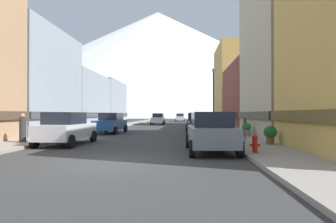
{
  "coord_description": "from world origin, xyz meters",
  "views": [
    {
      "loc": [
        2.66,
        -9.69,
        1.7
      ],
      "look_at": [
        -0.22,
        39.26,
        2.09
      ],
      "focal_mm": 30.64,
      "sensor_mm": 36.0,
      "label": 1
    }
  ],
  "objects_px": {
    "car_right_1": "(201,125)",
    "car_driving_1": "(180,117)",
    "pedestrian_0": "(72,124)",
    "potted_plant_2": "(246,128)",
    "car_left_1": "(111,123)",
    "potted_plant_1": "(270,134)",
    "car_driving_0": "(158,119)",
    "car_left_0": "(66,128)",
    "streetlamp_right": "(213,89)",
    "parking_meter_near": "(245,127)",
    "fire_hydrant_near": "(255,143)",
    "car_right_0": "(211,132)",
    "pedestrian_1": "(23,129)",
    "pedestrian_2": "(68,124)",
    "potted_plant_0": "(247,129)",
    "car_right_2": "(196,122)"
  },
  "relations": [
    {
      "from": "car_left_0",
      "to": "parking_meter_near",
      "type": "distance_m",
      "value": 9.56
    },
    {
      "from": "parking_meter_near",
      "to": "pedestrian_1",
      "type": "bearing_deg",
      "value": 178.56
    },
    {
      "from": "parking_meter_near",
      "to": "potted_plant_1",
      "type": "height_order",
      "value": "parking_meter_near"
    },
    {
      "from": "car_driving_0",
      "to": "car_driving_1",
      "type": "relative_size",
      "value": 1.0
    },
    {
      "from": "car_driving_1",
      "to": "car_left_1",
      "type": "bearing_deg",
      "value": -97.73
    },
    {
      "from": "car_driving_1",
      "to": "pedestrian_0",
      "type": "relative_size",
      "value": 2.87
    },
    {
      "from": "car_driving_1",
      "to": "parking_meter_near",
      "type": "xyz_separation_m",
      "value": [
        4.15,
        -49.4,
        0.11
      ]
    },
    {
      "from": "potted_plant_2",
      "to": "potted_plant_1",
      "type": "bearing_deg",
      "value": -90.0
    },
    {
      "from": "streetlamp_right",
      "to": "parking_meter_near",
      "type": "bearing_deg",
      "value": -88.11
    },
    {
      "from": "pedestrian_1",
      "to": "pedestrian_2",
      "type": "xyz_separation_m",
      "value": [
        0.0,
        6.12,
        0.05
      ]
    },
    {
      "from": "potted_plant_2",
      "to": "pedestrian_1",
      "type": "height_order",
      "value": "pedestrian_1"
    },
    {
      "from": "potted_plant_2",
      "to": "parking_meter_near",
      "type": "bearing_deg",
      "value": -102.47
    },
    {
      "from": "car_left_0",
      "to": "potted_plant_0",
      "type": "distance_m",
      "value": 11.91
    },
    {
      "from": "car_right_2",
      "to": "car_driving_1",
      "type": "xyz_separation_m",
      "value": [
        -2.2,
        35.37,
        0.0
      ]
    },
    {
      "from": "car_driving_0",
      "to": "streetlamp_right",
      "type": "xyz_separation_m",
      "value": [
        6.95,
        -18.25,
        3.09
      ]
    },
    {
      "from": "car_driving_1",
      "to": "potted_plant_0",
      "type": "xyz_separation_m",
      "value": [
        5.4,
        -44.07,
        -0.27
      ]
    },
    {
      "from": "pedestrian_0",
      "to": "car_driving_1",
      "type": "bearing_deg",
      "value": 79.46
    },
    {
      "from": "car_right_1",
      "to": "potted_plant_0",
      "type": "relative_size",
      "value": 4.77
    },
    {
      "from": "car_right_0",
      "to": "car_driving_0",
      "type": "bearing_deg",
      "value": 99.4
    },
    {
      "from": "fire_hydrant_near",
      "to": "potted_plant_2",
      "type": "xyz_separation_m",
      "value": [
        1.55,
        9.01,
        0.14
      ]
    },
    {
      "from": "car_left_0",
      "to": "car_right_1",
      "type": "xyz_separation_m",
      "value": [
        7.6,
        4.59,
        0.0
      ]
    },
    {
      "from": "car_left_0",
      "to": "fire_hydrant_near",
      "type": "xyz_separation_m",
      "value": [
        9.25,
        -3.68,
        -0.37
      ]
    },
    {
      "from": "car_left_0",
      "to": "potted_plant_1",
      "type": "xyz_separation_m",
      "value": [
        10.8,
        -0.44,
        -0.21
      ]
    },
    {
      "from": "fire_hydrant_near",
      "to": "car_left_1",
      "type": "bearing_deg",
      "value": 125.45
    },
    {
      "from": "pedestrian_1",
      "to": "car_left_1",
      "type": "bearing_deg",
      "value": 75.27
    },
    {
      "from": "car_right_1",
      "to": "pedestrian_2",
      "type": "xyz_separation_m",
      "value": [
        -10.05,
        1.5,
        0.01
      ]
    },
    {
      "from": "car_left_0",
      "to": "car_left_1",
      "type": "height_order",
      "value": "same"
    },
    {
      "from": "pedestrian_1",
      "to": "pedestrian_0",
      "type": "bearing_deg",
      "value": 90.0
    },
    {
      "from": "potted_plant_2",
      "to": "pedestrian_2",
      "type": "bearing_deg",
      "value": 176.69
    },
    {
      "from": "potted_plant_1",
      "to": "streetlamp_right",
      "type": "relative_size",
      "value": 0.16
    },
    {
      "from": "car_left_1",
      "to": "streetlamp_right",
      "type": "xyz_separation_m",
      "value": [
        9.15,
        2.52,
        3.09
      ]
    },
    {
      "from": "car_left_0",
      "to": "pedestrian_2",
      "type": "relative_size",
      "value": 2.69
    },
    {
      "from": "car_left_0",
      "to": "car_driving_0",
      "type": "relative_size",
      "value": 1.01
    },
    {
      "from": "car_left_1",
      "to": "pedestrian_1",
      "type": "bearing_deg",
      "value": -104.73
    },
    {
      "from": "car_left_1",
      "to": "potted_plant_1",
      "type": "xyz_separation_m",
      "value": [
        10.8,
        -9.74,
        -0.21
      ]
    },
    {
      "from": "streetlamp_right",
      "to": "car_right_1",
      "type": "bearing_deg",
      "value": -102.11
    },
    {
      "from": "fire_hydrant_near",
      "to": "potted_plant_0",
      "type": "bearing_deg",
      "value": 79.88
    },
    {
      "from": "fire_hydrant_near",
      "to": "car_right_2",
      "type": "bearing_deg",
      "value": 95.42
    },
    {
      "from": "car_driving_0",
      "to": "pedestrian_1",
      "type": "height_order",
      "value": "car_driving_0"
    },
    {
      "from": "car_driving_1",
      "to": "fire_hydrant_near",
      "type": "relative_size",
      "value": 6.25
    },
    {
      "from": "car_right_1",
      "to": "potted_plant_2",
      "type": "height_order",
      "value": "car_right_1"
    },
    {
      "from": "car_right_0",
      "to": "pedestrian_2",
      "type": "distance_m",
      "value": 13.25
    },
    {
      "from": "car_driving_1",
      "to": "potted_plant_0",
      "type": "bearing_deg",
      "value": -83.01
    },
    {
      "from": "car_driving_0",
      "to": "car_left_0",
      "type": "bearing_deg",
      "value": -94.19
    },
    {
      "from": "car_left_0",
      "to": "pedestrian_1",
      "type": "bearing_deg",
      "value": -179.38
    },
    {
      "from": "car_left_1",
      "to": "car_driving_1",
      "type": "height_order",
      "value": "same"
    },
    {
      "from": "car_right_1",
      "to": "car_driving_1",
      "type": "distance_m",
      "value": 44.54
    },
    {
      "from": "potted_plant_1",
      "to": "car_right_0",
      "type": "bearing_deg",
      "value": -146.63
    },
    {
      "from": "car_left_0",
      "to": "potted_plant_1",
      "type": "relative_size",
      "value": 4.7
    },
    {
      "from": "car_right_1",
      "to": "potted_plant_1",
      "type": "height_order",
      "value": "car_right_1"
    }
  ]
}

